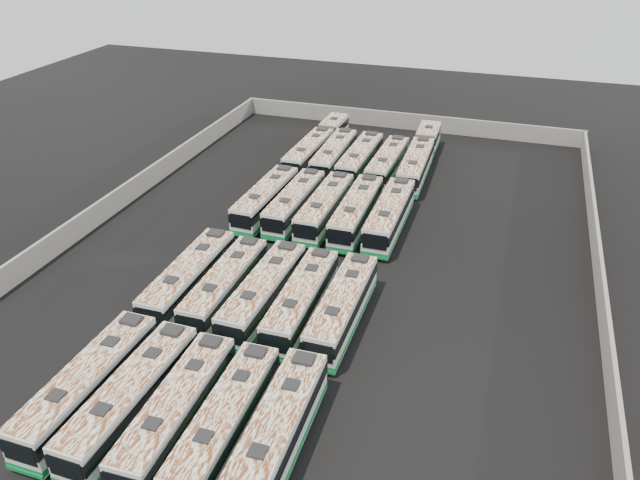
{
  "coord_description": "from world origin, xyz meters",
  "views": [
    {
      "loc": [
        14.31,
        -43.58,
        27.67
      ],
      "look_at": [
        -0.36,
        0.87,
        1.6
      ],
      "focal_mm": 35.0,
      "sensor_mm": 36.0,
      "label": 1
    }
  ],
  "objects_px": {
    "bus_midfront_left": "(225,286)",
    "bus_front_far_right": "(276,435)",
    "bus_front_center": "(177,411)",
    "bus_front_right": "(225,422)",
    "bus_midback_right": "(356,212)",
    "bus_midback_left": "(295,203)",
    "bus_back_center": "(360,159)",
    "bus_midback_far_right": "(390,216)",
    "bus_back_far_right": "(420,156)",
    "bus_back_far_left": "(318,145)",
    "bus_back_left": "(334,156)",
    "bus_back_right": "(387,163)",
    "bus_midfront_far_right": "(342,308)",
    "bus_midback_far_left": "(266,199)",
    "bus_midback_center": "(325,208)",
    "bus_midfront_right": "(302,300)",
    "bus_midfront_far_left": "(189,278)",
    "bus_midfront_center": "(263,293)",
    "bus_front_far_left": "(89,385)",
    "bus_front_left": "(132,398)"
  },
  "relations": [
    {
      "from": "bus_front_right",
      "to": "bus_front_far_right",
      "type": "relative_size",
      "value": 0.96
    },
    {
      "from": "bus_front_left",
      "to": "bus_back_far_right",
      "type": "relative_size",
      "value": 0.65
    },
    {
      "from": "bus_midback_far_left",
      "to": "bus_midback_center",
      "type": "height_order",
      "value": "bus_midback_center"
    },
    {
      "from": "bus_midback_far_right",
      "to": "bus_back_far_right",
      "type": "xyz_separation_m",
      "value": [
        -0.02,
        15.74,
        -0.03
      ]
    },
    {
      "from": "bus_midfront_far_right",
      "to": "bus_midback_far_right",
      "type": "height_order",
      "value": "bus_midback_far_right"
    },
    {
      "from": "bus_front_left",
      "to": "bus_front_center",
      "type": "distance_m",
      "value": 3.05
    },
    {
      "from": "bus_midback_far_left",
      "to": "bus_back_center",
      "type": "bearing_deg",
      "value": 66.18
    },
    {
      "from": "bus_front_far_right",
      "to": "bus_midback_right",
      "type": "height_order",
      "value": "bus_front_far_right"
    },
    {
      "from": "bus_back_center",
      "to": "bus_front_far_left",
      "type": "bearing_deg",
      "value": -97.68
    },
    {
      "from": "bus_midfront_left",
      "to": "bus_midback_far_left",
      "type": "xyz_separation_m",
      "value": [
        -2.98,
        15.13,
        0.02
      ]
    },
    {
      "from": "bus_front_center",
      "to": "bus_midback_far_right",
      "type": "distance_m",
      "value": 28.77
    },
    {
      "from": "bus_midfront_left",
      "to": "bus_front_far_right",
      "type": "bearing_deg",
      "value": -54.58
    },
    {
      "from": "bus_midfront_center",
      "to": "bus_back_far_left",
      "type": "bearing_deg",
      "value": 102.18
    },
    {
      "from": "bus_midback_far_right",
      "to": "bus_back_left",
      "type": "xyz_separation_m",
      "value": [
        -9.3,
        12.74,
        -0.03
      ]
    },
    {
      "from": "bus_midback_left",
      "to": "bus_back_center",
      "type": "relative_size",
      "value": 0.98
    },
    {
      "from": "bus_front_far_right",
      "to": "bus_midfront_left",
      "type": "relative_size",
      "value": 1.05
    },
    {
      "from": "bus_midfront_center",
      "to": "bus_back_far_left",
      "type": "xyz_separation_m",
      "value": [
        -6.12,
        31.07,
        -0.06
      ]
    },
    {
      "from": "bus_midback_center",
      "to": "bus_midfront_far_right",
      "type": "bearing_deg",
      "value": -67.38
    },
    {
      "from": "bus_front_center",
      "to": "bus_front_right",
      "type": "height_order",
      "value": "bus_front_center"
    },
    {
      "from": "bus_back_center",
      "to": "bus_midfront_center",
      "type": "bearing_deg",
      "value": -88.98
    },
    {
      "from": "bus_front_far_left",
      "to": "bus_front_right",
      "type": "distance_m",
      "value": 9.14
    },
    {
      "from": "bus_midback_left",
      "to": "bus_midback_center",
      "type": "xyz_separation_m",
      "value": [
        3.09,
        -0.13,
        0.03
      ]
    },
    {
      "from": "bus_midfront_left",
      "to": "bus_back_left",
      "type": "bearing_deg",
      "value": 89.5
    },
    {
      "from": "bus_midfront_right",
      "to": "bus_back_far_left",
      "type": "xyz_separation_m",
      "value": [
        -9.12,
        31.05,
        -0.02
      ]
    },
    {
      "from": "bus_front_far_left",
      "to": "bus_front_far_right",
      "type": "bearing_deg",
      "value": -0.13
    },
    {
      "from": "bus_midfront_center",
      "to": "bus_front_left",
      "type": "bearing_deg",
      "value": -102.65
    },
    {
      "from": "bus_midfront_left",
      "to": "bus_back_far_left",
      "type": "height_order",
      "value": "bus_midfront_left"
    },
    {
      "from": "bus_front_far_left",
      "to": "bus_front_right",
      "type": "height_order",
      "value": "bus_front_far_left"
    },
    {
      "from": "bus_front_left",
      "to": "bus_front_center",
      "type": "xyz_separation_m",
      "value": [
        3.05,
        -0.05,
        -0.04
      ]
    },
    {
      "from": "bus_midback_right",
      "to": "bus_front_center",
      "type": "bearing_deg",
      "value": -96.78
    },
    {
      "from": "bus_front_left",
      "to": "bus_midfront_right",
      "type": "bearing_deg",
      "value": 65.5
    },
    {
      "from": "bus_midfront_far_right",
      "to": "bus_midfront_far_left",
      "type": "bearing_deg",
      "value": -179.95
    },
    {
      "from": "bus_midfront_far_right",
      "to": "bus_midback_far_left",
      "type": "distance_m",
      "value": 19.45
    },
    {
      "from": "bus_midback_right",
      "to": "bus_midback_far_right",
      "type": "bearing_deg",
      "value": 2.39
    },
    {
      "from": "bus_midback_far_right",
      "to": "bus_midfront_far_left",
      "type": "bearing_deg",
      "value": -128.91
    },
    {
      "from": "bus_midfront_far_right",
      "to": "bus_midback_far_left",
      "type": "xyz_separation_m",
      "value": [
        -12.24,
        15.12,
        -0.01
      ]
    },
    {
      "from": "bus_back_far_right",
      "to": "bus_back_far_left",
      "type": "bearing_deg",
      "value": 178.84
    },
    {
      "from": "bus_front_far_left",
      "to": "bus_midback_far_left",
      "type": "height_order",
      "value": "bus_front_far_left"
    },
    {
      "from": "bus_back_far_left",
      "to": "bus_back_left",
      "type": "bearing_deg",
      "value": -43.92
    },
    {
      "from": "bus_back_left",
      "to": "bus_front_left",
      "type": "bearing_deg",
      "value": -91.08
    },
    {
      "from": "bus_midfront_right",
      "to": "bus_back_far_left",
      "type": "bearing_deg",
      "value": 105.46
    },
    {
      "from": "bus_midfront_far_left",
      "to": "bus_midfront_center",
      "type": "height_order",
      "value": "bus_midfront_far_left"
    },
    {
      "from": "bus_front_center",
      "to": "bus_midback_center",
      "type": "distance_m",
      "value": 27.89
    },
    {
      "from": "bus_midfront_far_left",
      "to": "bus_midback_center",
      "type": "xyz_separation_m",
      "value": [
        6.12,
        15.14,
        -0.03
      ]
    },
    {
      "from": "bus_back_center",
      "to": "bus_front_left",
      "type": "bearing_deg",
      "value": -93.38
    },
    {
      "from": "bus_midfront_far_right",
      "to": "bus_midback_far_right",
      "type": "distance_m",
      "value": 15.32
    },
    {
      "from": "bus_midback_right",
      "to": "bus_midback_far_left",
      "type": "bearing_deg",
      "value": 179.67
    },
    {
      "from": "bus_midback_far_right",
      "to": "bus_midfront_right",
      "type": "bearing_deg",
      "value": -101.58
    },
    {
      "from": "bus_front_right",
      "to": "bus_midfront_right",
      "type": "height_order",
      "value": "bus_midfront_right"
    },
    {
      "from": "bus_back_right",
      "to": "bus_front_center",
      "type": "bearing_deg",
      "value": -93.23
    }
  ]
}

